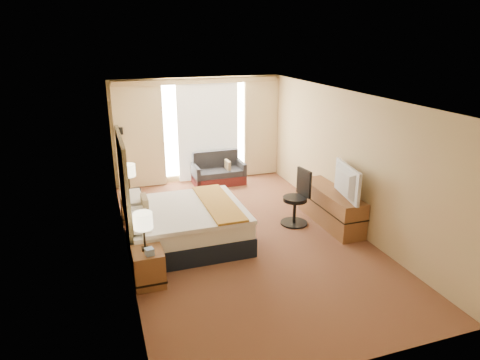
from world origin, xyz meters
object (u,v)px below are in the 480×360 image
object	(u,v)px
nightstand_right	(133,207)
lamp_left	(143,221)
nightstand_left	(149,267)
loveseat	(218,173)
floor_lamp	(121,146)
lamp_right	(128,171)
bed	(186,225)
media_dresser	(331,207)
desk_chair	(297,200)
television	(342,182)

from	to	relation	value
nightstand_right	lamp_left	size ratio (longest dim) A/B	0.92
nightstand_left	loveseat	bearing A→B (deg)	61.09
nightstand_left	floor_lamp	world-z (taller)	floor_lamp
nightstand_left	lamp_right	bearing A→B (deg)	90.48
bed	lamp_right	world-z (taller)	lamp_right
media_dresser	loveseat	size ratio (longest dim) A/B	1.41
desk_chair	loveseat	bearing A→B (deg)	98.25
nightstand_left	floor_lamp	xyz separation A→B (m)	(-0.03, 4.35, 0.81)
lamp_left	loveseat	bearing A→B (deg)	60.60
media_dresser	lamp_right	distance (m)	4.08
nightstand_left	floor_lamp	bearing A→B (deg)	90.40
lamp_left	bed	bearing A→B (deg)	52.60
nightstand_left	bed	distance (m)	1.39
lamp_left	television	bearing A→B (deg)	9.60
nightstand_left	television	world-z (taller)	television
nightstand_left	lamp_left	bearing A→B (deg)	122.19
bed	loveseat	bearing A→B (deg)	63.92
loveseat	floor_lamp	world-z (taller)	floor_lamp
lamp_right	television	world-z (taller)	television
lamp_left	floor_lamp	bearing A→B (deg)	90.07
loveseat	floor_lamp	distance (m)	2.44
lamp_left	lamp_right	xyz separation A→B (m)	(0.00, 2.54, 0.00)
nightstand_right	media_dresser	xyz separation A→B (m)	(3.70, -1.45, 0.07)
loveseat	television	bearing A→B (deg)	-68.31
nightstand_left	television	distance (m)	3.78
lamp_right	media_dresser	bearing A→B (deg)	-22.31
desk_chair	nightstand_right	bearing A→B (deg)	150.22
bed	lamp_right	size ratio (longest dim) A/B	3.38
nightstand_right	television	size ratio (longest dim) A/B	0.51
floor_lamp	television	xyz separation A→B (m)	(3.68, -3.69, -0.07)
lamp_left	media_dresser	bearing A→B (deg)	15.18
media_dresser	television	world-z (taller)	television
bed	floor_lamp	distance (m)	3.41
bed	desk_chair	bearing A→B (deg)	3.25
media_dresser	floor_lamp	xyz separation A→B (m)	(-3.73, 3.30, 0.74)
television	lamp_left	bearing A→B (deg)	109.56
desk_chair	media_dresser	bearing A→B (deg)	-25.98
television	loveseat	bearing A→B (deg)	32.08
lamp_right	bed	bearing A→B (deg)	-60.14
nightstand_left	lamp_right	distance (m)	2.68
desk_chair	lamp_left	distance (m)	3.36
desk_chair	lamp_right	distance (m)	3.40
floor_lamp	lamp_left	bearing A→B (deg)	-89.93
lamp_right	television	distance (m)	4.14
nightstand_right	desk_chair	world-z (taller)	desk_chair
nightstand_right	lamp_left	bearing A→B (deg)	-90.57
media_dresser	desk_chair	xyz separation A→B (m)	(-0.63, 0.21, 0.14)
nightstand_left	bed	bearing A→B (deg)	54.39
nightstand_left	television	xyz separation A→B (m)	(3.65, 0.66, 0.74)
nightstand_left	bed	world-z (taller)	bed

